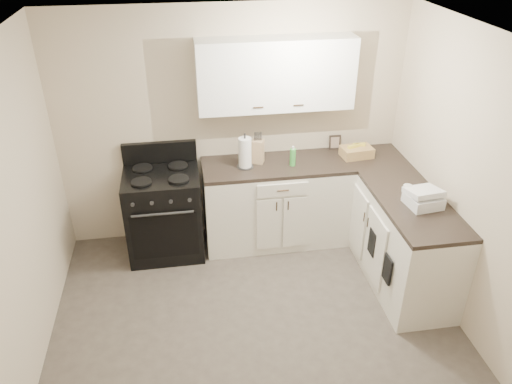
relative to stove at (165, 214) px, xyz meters
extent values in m
plane|color=#473F38|center=(0.77, -1.48, -0.46)|extent=(3.60, 3.60, 0.00)
plane|color=white|center=(0.77, -1.48, 2.04)|extent=(3.60, 3.60, 0.00)
plane|color=beige|center=(0.77, 0.32, 0.79)|extent=(3.60, 0.00, 3.60)
plane|color=beige|center=(2.57, -1.48, 0.79)|extent=(0.00, 3.60, 3.60)
plane|color=beige|center=(-1.03, -1.48, 0.79)|extent=(0.00, 3.60, 3.60)
cube|color=silver|center=(1.20, 0.02, -0.01)|extent=(1.55, 0.60, 0.90)
cube|color=silver|center=(2.27, -0.63, -0.01)|extent=(0.60, 1.90, 0.90)
cube|color=black|center=(1.20, 0.02, 0.46)|extent=(1.55, 0.60, 0.04)
cube|color=black|center=(2.27, -0.63, 0.46)|extent=(0.60, 1.90, 0.04)
cube|color=white|center=(1.20, 0.18, 1.38)|extent=(1.55, 0.30, 0.70)
cube|color=black|center=(0.00, 0.00, 0.00)|extent=(0.77, 0.65, 0.93)
cube|color=tan|center=(1.01, 0.08, 0.61)|extent=(0.14, 0.14, 0.25)
cylinder|color=white|center=(0.86, 0.01, 0.64)|extent=(0.14, 0.14, 0.32)
cylinder|color=green|center=(1.35, -0.04, 0.57)|extent=(0.06, 0.06, 0.18)
cube|color=black|center=(1.89, 0.28, 0.56)|extent=(0.13, 0.04, 0.16)
cube|color=tan|center=(2.07, 0.06, 0.53)|extent=(0.34, 0.25, 0.11)
cube|color=white|center=(2.32, -0.99, 0.53)|extent=(0.31, 0.29, 0.10)
cylinder|color=silver|center=(2.23, -0.86, 0.55)|extent=(0.08, 0.08, 0.14)
cube|color=black|center=(1.95, -1.26, 0.01)|extent=(0.02, 0.15, 0.26)
cube|color=black|center=(1.95, -0.88, 0.03)|extent=(0.02, 0.15, 0.26)
camera|label=1|loc=(0.25, -4.51, 2.81)|focal=35.00mm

